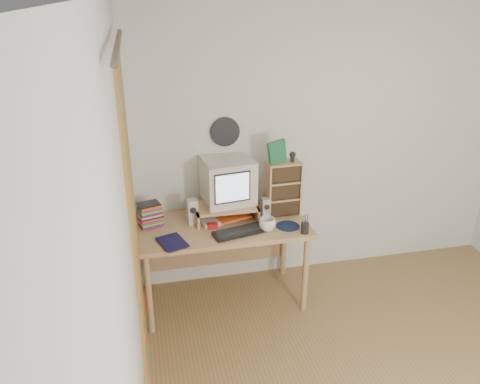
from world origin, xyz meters
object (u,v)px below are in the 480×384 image
crt_monitor (229,182)px  mug (267,224)px  diary (161,244)px  cd_rack (283,189)px  desk (221,235)px  keyboard (241,232)px  dvd_stack (150,212)px

crt_monitor → mug: crt_monitor is taller
diary → cd_rack: bearing=-0.4°
desk → diary: 0.63m
keyboard → cd_rack: 0.55m
desk → dvd_stack: 0.63m
cd_rack → mug: cd_rack is taller
desk → diary: size_ratio=6.32×
dvd_stack → cd_rack: cd_rack is taller
cd_rack → keyboard: bearing=-150.5°
desk → mug: (0.33, -0.25, 0.19)m
crt_monitor → dvd_stack: bearing=176.6°
mug → cd_rack: bearing=51.6°
keyboard → cd_rack: cd_rack is taller
cd_rack → mug: 0.38m
crt_monitor → keyboard: size_ratio=0.89×
keyboard → dvd_stack: dvd_stack is taller
keyboard → cd_rack: size_ratio=0.93×
cd_rack → dvd_stack: bearing=176.6°
dvd_stack → diary: dvd_stack is taller
desk → crt_monitor: 0.46m
crt_monitor → cd_rack: crt_monitor is taller
desk → mug: 0.45m
mug → diary: (-0.85, -0.08, -0.03)m
crt_monitor → cd_rack: bearing=-17.1°
crt_monitor → keyboard: (0.03, -0.34, -0.29)m
dvd_stack → mug: (0.91, -0.28, -0.07)m
cd_rack → mug: size_ratio=3.53×
dvd_stack → cd_rack: 1.12m
desk → dvd_stack: bearing=176.7°
dvd_stack → mug: 0.95m
crt_monitor → diary: 0.79m
diary → keyboard: bearing=-11.4°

